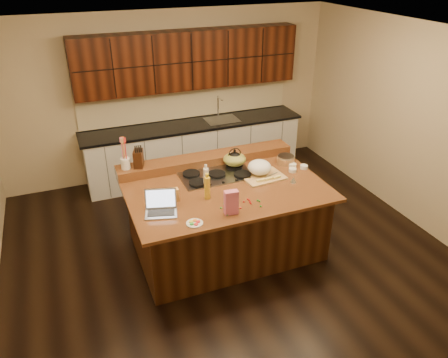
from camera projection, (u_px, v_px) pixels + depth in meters
name	position (u px, v px, depth m)	size (l,w,h in m)	color
room	(226.00, 155.00, 5.12)	(5.52, 5.02, 2.72)	black
island	(225.00, 218.00, 5.53)	(2.40, 1.60, 0.92)	black
back_ledge	(206.00, 159.00, 5.87)	(2.40, 0.30, 0.12)	black
cooktop	(217.00, 175.00, 5.56)	(0.92, 0.52, 0.05)	gray
back_counter	(193.00, 120.00, 7.22)	(3.70, 0.66, 2.40)	silver
kettle	(235.00, 159.00, 5.71)	(0.20, 0.20, 0.18)	black
green_bowl	(235.00, 159.00, 5.72)	(0.30, 0.30, 0.16)	olive
laptop	(161.00, 206.00, 4.79)	(0.41, 0.36, 0.24)	#B7B7BC
oil_bottle	(207.00, 188.00, 5.01)	(0.07, 0.07, 0.27)	gold
vinegar_bottle	(206.00, 178.00, 5.26)	(0.06, 0.06, 0.25)	silver
wooden_tray	(260.00, 169.00, 5.53)	(0.55, 0.43, 0.21)	tan
ramekin_a	(293.00, 170.00, 5.67)	(0.10, 0.10, 0.04)	white
ramekin_b	(293.00, 165.00, 5.80)	(0.10, 0.10, 0.04)	white
ramekin_c	(304.00, 167.00, 5.75)	(0.10, 0.10, 0.04)	white
strainer_bowl	(286.00, 160.00, 5.89)	(0.24, 0.24, 0.09)	#996B3F
kitchen_timer	(293.00, 180.00, 5.41)	(0.08, 0.08, 0.07)	silver
pink_bag	(231.00, 202.00, 4.72)	(0.15, 0.08, 0.28)	#C95E7F
candy_plate	(195.00, 223.00, 4.60)	(0.18, 0.18, 0.01)	white
package_box	(174.00, 195.00, 4.99)	(0.11, 0.08, 0.15)	#D99A4C
utensil_crock	(126.00, 163.00, 5.46)	(0.12, 0.12, 0.14)	white
knife_block	(138.00, 158.00, 5.50)	(0.11, 0.18, 0.22)	black
gumdrop_0	(241.00, 208.00, 4.86)	(0.02, 0.02, 0.02)	red
gumdrop_1	(234.00, 209.00, 4.85)	(0.02, 0.02, 0.02)	#198C26
gumdrop_2	(249.00, 200.00, 5.02)	(0.02, 0.02, 0.02)	red
gumdrop_3	(261.00, 206.00, 4.90)	(0.02, 0.02, 0.02)	#198C26
gumdrop_4	(244.00, 202.00, 4.98)	(0.02, 0.02, 0.02)	red
gumdrop_5	(258.00, 200.00, 5.01)	(0.02, 0.02, 0.02)	#198C26
gumdrop_6	(250.00, 202.00, 4.98)	(0.02, 0.02, 0.02)	red
gumdrop_7	(227.00, 215.00, 4.74)	(0.02, 0.02, 0.02)	#198C26
gumdrop_8	(231.00, 212.00, 4.79)	(0.02, 0.02, 0.02)	red
gumdrop_9	(221.00, 208.00, 4.86)	(0.02, 0.02, 0.02)	#198C26
gumdrop_10	(248.00, 199.00, 5.04)	(0.02, 0.02, 0.02)	red
gumdrop_11	(260.00, 201.00, 4.99)	(0.02, 0.02, 0.02)	#198C26
gumdrop_12	(224.00, 209.00, 4.85)	(0.02, 0.02, 0.02)	red
gumdrop_13	(224.00, 204.00, 4.95)	(0.02, 0.02, 0.02)	#198C26
gumdrop_14	(251.00, 203.00, 4.95)	(0.02, 0.02, 0.02)	red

